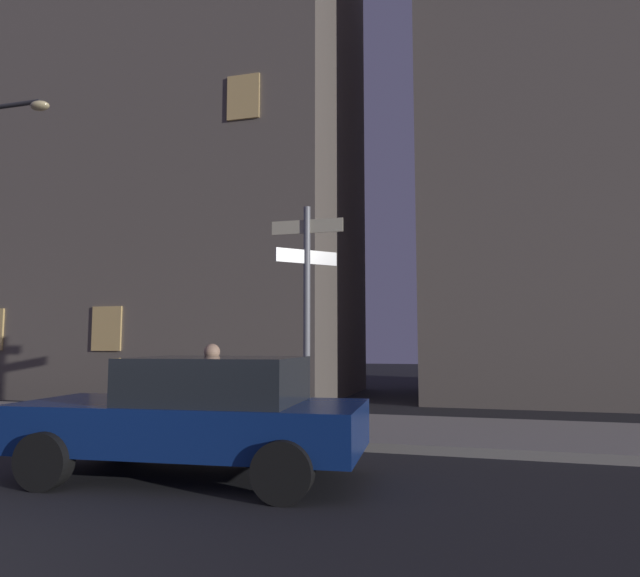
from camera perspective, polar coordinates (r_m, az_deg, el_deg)
sidewalk_kerb at (r=10.97m, az=-6.78°, el=-13.63°), size 40.00×3.32×0.14m
signpost at (r=9.71m, az=-1.35°, el=-0.97°), size 1.30×0.87×3.87m
car_side_parked at (r=7.10m, az=-12.28°, el=-12.38°), size 4.34×2.14×1.45m
cyclist at (r=7.85m, az=-10.74°, el=-11.85°), size 1.81×0.38×1.61m
building_left_block at (r=20.97m, az=-14.35°, el=19.87°), size 11.71×6.59×21.11m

